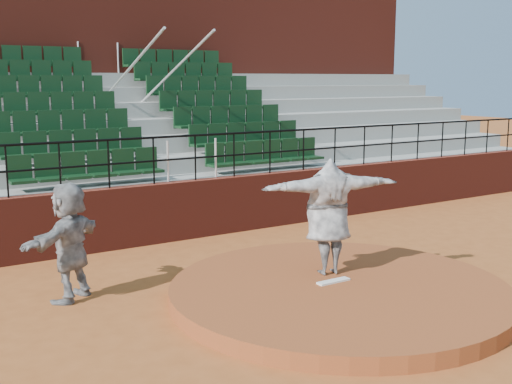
% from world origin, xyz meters
% --- Properties ---
extents(ground, '(90.00, 90.00, 0.00)m').
position_xyz_m(ground, '(0.00, 0.00, 0.00)').
color(ground, '#A45425').
rests_on(ground, ground).
extents(pitchers_mound, '(5.50, 5.50, 0.25)m').
position_xyz_m(pitchers_mound, '(0.00, 0.00, 0.12)').
color(pitchers_mound, brown).
rests_on(pitchers_mound, ground).
extents(pitching_rubber, '(0.60, 0.15, 0.03)m').
position_xyz_m(pitching_rubber, '(0.00, 0.15, 0.27)').
color(pitching_rubber, white).
rests_on(pitching_rubber, pitchers_mound).
extents(boundary_wall, '(24.00, 0.30, 1.30)m').
position_xyz_m(boundary_wall, '(0.00, 5.00, 0.65)').
color(boundary_wall, maroon).
rests_on(boundary_wall, ground).
extents(wall_railing, '(24.04, 0.05, 1.03)m').
position_xyz_m(wall_railing, '(0.00, 5.00, 2.03)').
color(wall_railing, black).
rests_on(wall_railing, boundary_wall).
extents(seating_deck, '(24.00, 5.97, 4.63)m').
position_xyz_m(seating_deck, '(0.00, 8.65, 1.44)').
color(seating_deck, gray).
rests_on(seating_deck, ground).
extents(press_box_facade, '(24.00, 3.00, 7.10)m').
position_xyz_m(press_box_facade, '(0.00, 12.60, 3.55)').
color(press_box_facade, maroon).
rests_on(press_box_facade, ground).
extents(pitcher, '(2.52, 1.27, 1.98)m').
position_xyz_m(pitcher, '(0.24, 0.60, 1.24)').
color(pitcher, black).
rests_on(pitcher, pitchers_mound).
extents(fielder, '(1.77, 1.53, 1.93)m').
position_xyz_m(fielder, '(-3.64, 2.36, 0.96)').
color(fielder, black).
rests_on(fielder, ground).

